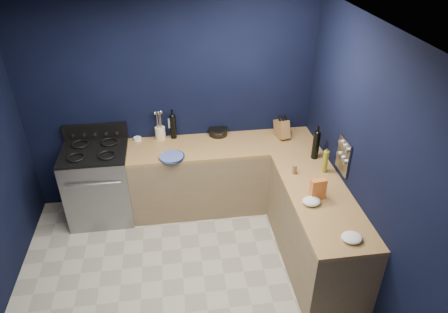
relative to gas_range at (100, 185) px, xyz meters
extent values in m
cube|color=#B0AC99|center=(0.93, -1.42, -0.47)|extent=(3.50, 3.50, 0.02)
cube|color=silver|center=(0.93, -1.42, 2.15)|extent=(3.50, 3.50, 0.02)
cube|color=black|center=(0.93, 0.34, 0.84)|extent=(3.50, 0.02, 2.60)
cube|color=black|center=(2.69, -1.42, 0.84)|extent=(0.02, 3.50, 2.60)
cube|color=#846D4C|center=(1.53, 0.02, -0.03)|extent=(2.30, 0.63, 0.86)
cube|color=brown|center=(1.53, 0.02, 0.42)|extent=(2.30, 0.63, 0.04)
cube|color=#846D4C|center=(2.37, -1.13, -0.03)|extent=(0.63, 1.67, 0.86)
cube|color=brown|center=(2.37, -1.13, 0.42)|extent=(0.63, 1.67, 0.04)
cube|color=gray|center=(0.00, 0.00, 0.00)|extent=(0.76, 0.66, 0.92)
cube|color=black|center=(0.00, -0.32, -0.01)|extent=(0.59, 0.02, 0.42)
cube|color=black|center=(0.00, 0.00, 0.48)|extent=(0.76, 0.66, 0.03)
cube|color=black|center=(0.00, 0.30, 0.58)|extent=(0.76, 0.06, 0.20)
cube|color=gray|center=(2.67, -0.87, 0.72)|extent=(0.02, 0.28, 0.38)
cube|color=white|center=(0.93, 0.32, 0.62)|extent=(0.09, 0.02, 0.13)
cylinder|color=#4158A8|center=(0.90, -0.22, 0.46)|extent=(0.36, 0.36, 0.03)
cylinder|color=white|center=(0.49, 0.27, 0.46)|extent=(0.13, 0.13, 0.04)
cylinder|color=beige|center=(0.78, 0.27, 0.52)|extent=(0.15, 0.15, 0.16)
cylinder|color=black|center=(0.94, 0.27, 0.59)|extent=(0.09, 0.09, 0.30)
cylinder|color=black|center=(1.50, 0.27, 0.48)|extent=(0.30, 0.30, 0.09)
cube|color=brown|center=(2.28, 0.10, 0.55)|extent=(0.18, 0.28, 0.28)
cylinder|color=black|center=(2.53, -0.43, 0.60)|extent=(0.08, 0.08, 0.32)
cylinder|color=olive|center=(2.54, -0.72, 0.57)|extent=(0.07, 0.07, 0.26)
cylinder|color=olive|center=(2.21, -0.71, 0.49)|extent=(0.06, 0.06, 0.11)
cylinder|color=olive|center=(2.33, -0.98, 0.48)|extent=(0.05, 0.05, 0.08)
cube|color=#C2233F|center=(2.31, -1.17, 0.55)|extent=(0.16, 0.08, 0.22)
ellipsoid|color=white|center=(2.22, -1.25, 0.47)|extent=(0.22, 0.20, 0.06)
ellipsoid|color=white|center=(2.41, -1.78, 0.47)|extent=(0.21, 0.20, 0.06)
camera|label=1|loc=(0.94, -4.25, 2.94)|focal=32.80mm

